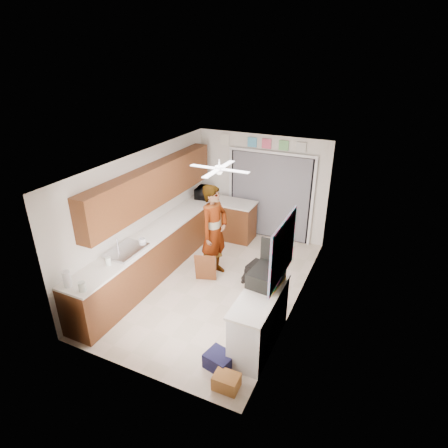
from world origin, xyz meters
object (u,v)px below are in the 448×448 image
(dog, at_px, (254,271))
(cup, at_px, (142,241))
(suitcase, at_px, (266,277))
(man, at_px, (214,232))
(paper_towel_roll, at_px, (67,279))
(navy_crate, at_px, (219,361))
(cardboard_box, at_px, (226,382))
(microwave, at_px, (204,192))

(dog, bearing_deg, cup, -139.45)
(cup, height_order, suitcase, suitcase)
(suitcase, bearing_deg, cup, 179.97)
(cup, height_order, dog, cup)
(cup, height_order, man, man)
(paper_towel_roll, distance_m, navy_crate, 2.62)
(paper_towel_roll, xyz_separation_m, dog, (2.05, 2.70, -0.85))
(suitcase, distance_m, cardboard_box, 1.62)
(paper_towel_roll, height_order, dog, paper_towel_roll)
(cup, distance_m, cardboard_box, 3.05)
(cardboard_box, xyz_separation_m, man, (-1.44, 2.54, 0.86))
(paper_towel_roll, xyz_separation_m, cardboard_box, (2.66, 0.05, -0.96))
(navy_crate, distance_m, dog, 2.38)
(cup, distance_m, suitcase, 2.55)
(suitcase, bearing_deg, man, 146.76)
(suitcase, bearing_deg, dog, 123.05)
(paper_towel_roll, relative_size, suitcase, 0.45)
(man, bearing_deg, cardboard_box, -139.42)
(cup, bearing_deg, suitcase, -6.02)
(paper_towel_roll, height_order, navy_crate, paper_towel_roll)
(paper_towel_roll, bearing_deg, navy_crate, 8.14)
(navy_crate, height_order, man, man)
(dog, bearing_deg, cardboard_box, -66.47)
(paper_towel_roll, relative_size, dog, 0.46)
(cup, xyz_separation_m, suitcase, (2.53, -0.27, 0.07))
(microwave, relative_size, navy_crate, 1.19)
(microwave, bearing_deg, suitcase, -145.77)
(cardboard_box, bearing_deg, navy_crate, 130.25)
(man, bearing_deg, dog, -71.62)
(cup, bearing_deg, microwave, 91.74)
(cardboard_box, bearing_deg, dog, 103.04)
(paper_towel_roll, distance_m, cardboard_box, 2.83)
(navy_crate, bearing_deg, microwave, 120.51)
(navy_crate, bearing_deg, cup, 149.92)
(microwave, relative_size, suitcase, 0.80)
(microwave, xyz_separation_m, navy_crate, (2.29, -3.89, -0.95))
(cup, relative_size, navy_crate, 0.34)
(cardboard_box, bearing_deg, man, 119.51)
(man, xyz_separation_m, dog, (0.82, 0.11, -0.75))
(cup, bearing_deg, navy_crate, -30.08)
(cardboard_box, distance_m, man, 3.04)
(man, height_order, dog, man)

